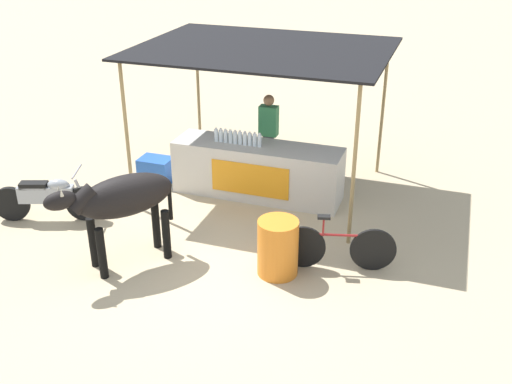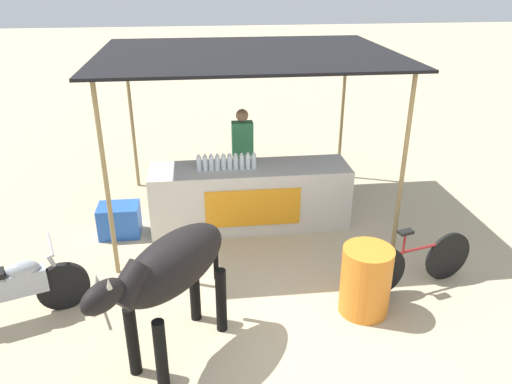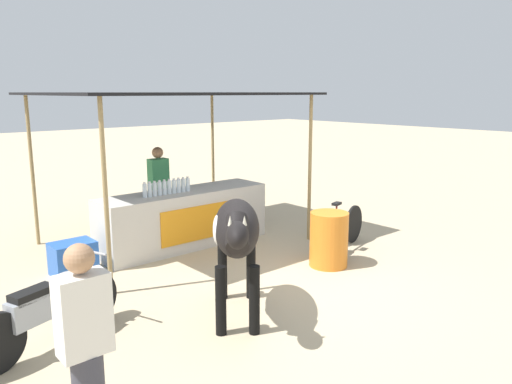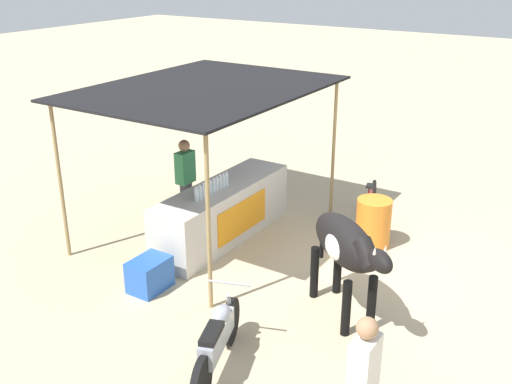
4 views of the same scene
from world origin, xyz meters
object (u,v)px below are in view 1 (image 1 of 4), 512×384
Objects in this scene: water_barrel at (278,247)px; motorcycle_parked at (48,197)px; cooler_box at (156,170)px; cow at (121,200)px; stall_counter at (257,170)px; bicycle_leaning at (337,247)px; vendor_behind_counter at (268,137)px.

motorcycle_parked is at bearing 176.09° from water_barrel.
cow reaches higher than cooler_box.
stall_counter is at bearing 115.41° from water_barrel.
cooler_box is at bearing 144.39° from water_barrel.
cow reaches higher than stall_counter.
motorcycle_parked reaches higher than bicycle_leaning.
bicycle_leaning is at bearing -54.43° from vendor_behind_counter.
motorcycle_parked is at bearing 158.49° from cow.
vendor_behind_counter is 0.96× the size of motorcycle_parked.
water_barrel is 4.04m from motorcycle_parked.
stall_counter is 1.81× the size of cow.
bicycle_leaning is at bearing 1.36° from motorcycle_parked.
motorcycle_parked is at bearing -116.60° from cooler_box.
stall_counter is 2.00m from cooler_box.
bicycle_leaning is at bearing 26.83° from water_barrel.
motorcycle_parked is at bearing -178.64° from bicycle_leaning.
cow is 2.10m from motorcycle_parked.
stall_counter is 5.00× the size of cooler_box.
vendor_behind_counter is 3.66m from cow.
cow is (-1.03, -3.51, 0.18)m from vendor_behind_counter.
cooler_box is 0.37× the size of bicycle_leaning.
vendor_behind_counter reaches higher than cow.
stall_counter reaches higher than cooler_box.
cooler_box is at bearing -177.19° from stall_counter.
motorcycle_parked is at bearing -136.30° from vendor_behind_counter.
cooler_box is 0.36× the size of cow.
vendor_behind_counter is at bearing 125.57° from bicycle_leaning.
stall_counter reaches higher than water_barrel.
cooler_box is (-1.94, -0.85, -0.61)m from vendor_behind_counter.
stall_counter is 1.74× the size of motorcycle_parked.
stall_counter is 0.84m from vendor_behind_counter.
vendor_behind_counter reaches higher than motorcycle_parked.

